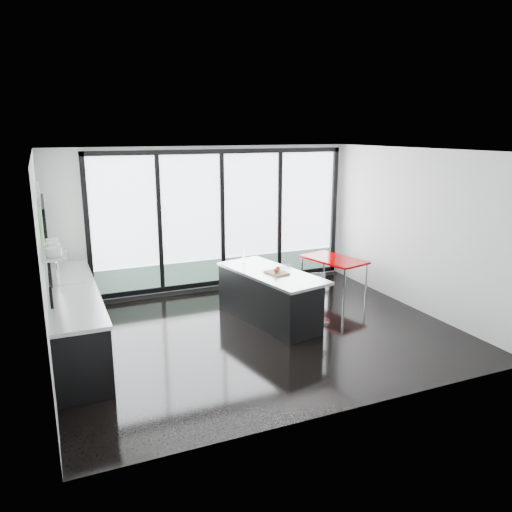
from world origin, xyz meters
name	(u,v)px	position (x,y,z in m)	size (l,w,h in m)	color
floor	(258,331)	(0.00, 0.00, 0.00)	(6.00, 5.00, 0.00)	black
ceiling	(258,150)	(0.00, 0.00, 2.80)	(6.00, 5.00, 0.00)	white
wall_back	(221,225)	(0.27, 2.47, 1.27)	(6.00, 0.09, 2.80)	silver
wall_front	(351,293)	(0.00, -2.50, 1.40)	(6.00, 0.00, 2.80)	silver
wall_left	(44,249)	(-2.97, 0.27, 1.56)	(0.26, 5.00, 2.80)	silver
wall_right	(416,230)	(3.00, 0.00, 1.40)	(0.00, 5.00, 2.80)	silver
counter_cabinets	(74,320)	(-2.67, 0.40, 0.46)	(0.69, 3.24, 1.36)	black
island	(268,296)	(0.35, 0.37, 0.42)	(1.27, 2.18, 1.09)	black
bar_stool_near	(319,304)	(1.10, 0.00, 0.31)	(0.39, 0.39, 0.62)	silver
bar_stool_far	(291,299)	(0.74, 0.31, 0.35)	(0.44, 0.44, 0.69)	silver
red_table	(333,275)	(2.18, 1.29, 0.33)	(0.71, 1.24, 0.67)	#900001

